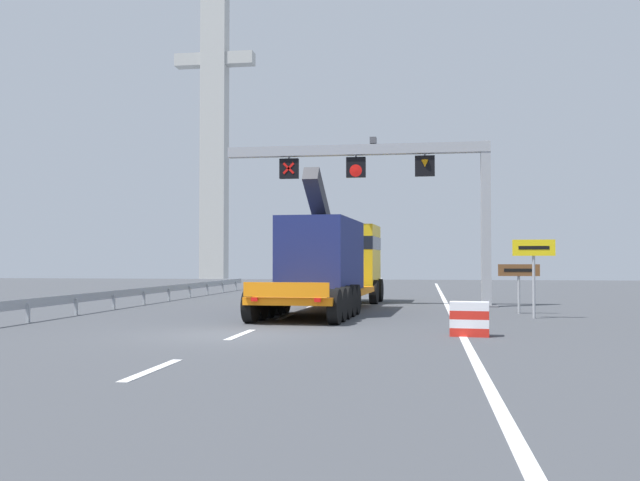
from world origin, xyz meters
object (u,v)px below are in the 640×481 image
object	(u,v)px
overhead_lane_gantry	(394,175)
tourist_info_sign_brown	(519,276)
crash_barrier_striped	(469,319)
heavy_haul_truck_orange	(334,260)
bridge_pylon_distant	(215,98)
exit_sign_yellow	(534,259)

from	to	relation	value
overhead_lane_gantry	tourist_info_sign_brown	size ratio (longest dim) A/B	6.43
overhead_lane_gantry	crash_barrier_striped	size ratio (longest dim) A/B	11.37
heavy_haul_truck_orange	bridge_pylon_distant	distance (m)	53.48
tourist_info_sign_brown	bridge_pylon_distant	xyz separation A→B (m)	(-26.70, 48.37, 18.80)
bridge_pylon_distant	overhead_lane_gantry	bearing A→B (deg)	-63.79
tourist_info_sign_brown	crash_barrier_striped	xyz separation A→B (m)	(-2.32, -8.17, -0.96)
heavy_haul_truck_orange	bridge_pylon_distant	size ratio (longest dim) A/B	0.36
overhead_lane_gantry	tourist_info_sign_brown	bearing A→B (deg)	-38.81
heavy_haul_truck_orange	exit_sign_yellow	distance (m)	8.51
crash_barrier_striped	bridge_pylon_distant	distance (m)	64.66
overhead_lane_gantry	heavy_haul_truck_orange	bearing A→B (deg)	-143.22
overhead_lane_gantry	crash_barrier_striped	world-z (taller)	overhead_lane_gantry
heavy_haul_truck_orange	exit_sign_yellow	size ratio (longest dim) A/B	5.25
overhead_lane_gantry	heavy_haul_truck_orange	world-z (taller)	overhead_lane_gantry
exit_sign_yellow	crash_barrier_striped	size ratio (longest dim) A/B	2.59
exit_sign_yellow	bridge_pylon_distant	size ratio (longest dim) A/B	0.07
heavy_haul_truck_orange	tourist_info_sign_brown	bearing A→B (deg)	-15.69
heavy_haul_truck_orange	crash_barrier_striped	xyz separation A→B (m)	(4.88, -10.19, -1.54)
tourist_info_sign_brown	crash_barrier_striped	size ratio (longest dim) A/B	1.77
heavy_haul_truck_orange	tourist_info_sign_brown	distance (m)	7.50
tourist_info_sign_brown	crash_barrier_striped	distance (m)	8.55
tourist_info_sign_brown	heavy_haul_truck_orange	bearing A→B (deg)	164.31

